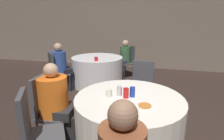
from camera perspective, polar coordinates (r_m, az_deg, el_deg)
name	(u,v)px	position (r m, az deg, el deg)	size (l,w,h in m)	color
wall_back	(156,29)	(6.40, 14.21, 12.86)	(16.00, 0.06, 2.80)	gray
table_near	(128,124)	(2.33, 5.39, -17.17)	(1.33, 1.33, 0.74)	white
table_far	(97,71)	(4.68, -4.76, -0.25)	(1.33, 1.33, 0.74)	white
chair_near_north	(142,83)	(3.22, 9.80, -4.23)	(0.42, 0.43, 0.95)	#47474C
chair_near_southwest	(34,127)	(2.09, -24.05, -16.67)	(0.55, 0.55, 0.95)	#47474C
chair_near_west	(47,105)	(2.52, -20.43, -10.70)	(0.44, 0.44, 0.95)	#47474C
chair_far_southwest	(55,69)	(4.30, -18.00, 0.22)	(0.57, 0.57, 0.95)	#47474C
chair_far_northeast	(128,59)	(5.29, 5.12, 3.62)	(0.56, 0.56, 0.95)	#47474C
person_orange_shirt	(58,104)	(2.43, -17.14, -10.48)	(0.53, 0.40, 1.13)	#282828
person_blue_shirt	(62,67)	(4.33, -15.91, 0.94)	(0.48, 0.47, 1.17)	black
person_green_jacket	(123,60)	(5.17, 3.69, 3.42)	(0.43, 0.46, 1.13)	#33384C
pizza_plate_near	(145,106)	(1.95, 10.62, -11.46)	(0.21, 0.21, 0.02)	white
soda_can_silver	(119,91)	(2.17, 2.42, -6.82)	(0.07, 0.07, 0.12)	silver
soda_can_blue	(132,92)	(2.15, 6.67, -7.13)	(0.07, 0.07, 0.12)	#1E38A5
soda_can_red	(126,93)	(2.11, 4.59, -7.50)	(0.07, 0.07, 0.12)	red
cup_near	(109,93)	(2.14, -0.96, -7.56)	(0.08, 0.08, 0.09)	silver
cup_far	(96,59)	(4.12, -5.19, 3.61)	(0.09, 0.09, 0.10)	red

